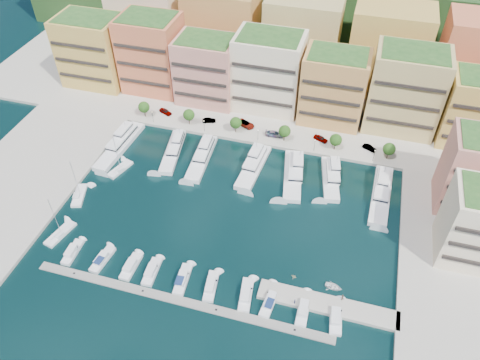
# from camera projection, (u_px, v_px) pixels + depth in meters

# --- Properties ---
(ground) EXTENTS (400.00, 400.00, 0.00)m
(ground) POSITION_uv_depth(u_px,v_px,m) (229.00, 212.00, 127.82)
(ground) COLOR black
(ground) RESTS_ON ground
(north_quay) EXTENTS (220.00, 64.00, 2.00)m
(north_quay) POSITION_uv_depth(u_px,v_px,m) (279.00, 92.00, 171.29)
(north_quay) COLOR #9E998E
(north_quay) RESTS_ON ground
(east_quay) EXTENTS (34.00, 76.00, 2.00)m
(east_quay) POSITION_uv_depth(u_px,v_px,m) (472.00, 289.00, 109.76)
(east_quay) COLOR #9E998E
(east_quay) RESTS_ON ground
(west_quay) EXTENTS (34.00, 76.00, 2.00)m
(west_quay) POSITION_uv_depth(u_px,v_px,m) (16.00, 188.00, 134.65)
(west_quay) COLOR #9E998E
(west_quay) RESTS_ON ground
(hillside) EXTENTS (240.00, 40.00, 58.00)m
(hillside) POSITION_uv_depth(u_px,v_px,m) (302.00, 35.00, 204.95)
(hillside) COLOR black
(hillside) RESTS_ON ground
(south_pontoon) EXTENTS (72.00, 2.20, 0.35)m
(south_pontoon) POSITION_uv_depth(u_px,v_px,m) (179.00, 301.00, 107.38)
(south_pontoon) COLOR gray
(south_pontoon) RESTS_ON ground
(finger_pier) EXTENTS (32.00, 5.00, 2.00)m
(finger_pier) POSITION_uv_depth(u_px,v_px,m) (327.00, 306.00, 106.37)
(finger_pier) COLOR #9E998E
(finger_pier) RESTS_ON ground
(apartment_0) EXTENTS (22.00, 16.50, 24.80)m
(apartment_0) POSITION_uv_depth(u_px,v_px,m) (93.00, 50.00, 167.01)
(apartment_0) COLOR gold
(apartment_0) RESTS_ON north_quay
(apartment_1) EXTENTS (20.00, 16.50, 26.80)m
(apartment_1) POSITION_uv_depth(u_px,v_px,m) (152.00, 54.00, 163.32)
(apartment_1) COLOR #D66747
(apartment_1) RESTS_ON north_quay
(apartment_2) EXTENTS (20.00, 15.50, 22.80)m
(apartment_2) POSITION_uv_depth(u_px,v_px,m) (207.00, 70.00, 159.06)
(apartment_2) COLOR tan
(apartment_2) RESTS_ON north_quay
(apartment_3) EXTENTS (22.00, 16.50, 25.80)m
(apartment_3) POSITION_uv_depth(u_px,v_px,m) (269.00, 72.00, 155.23)
(apartment_3) COLOR #F8DFC0
(apartment_3) RESTS_ON north_quay
(apartment_4) EXTENTS (20.00, 15.50, 23.80)m
(apartment_4) POSITION_uv_depth(u_px,v_px,m) (334.00, 87.00, 150.09)
(apartment_4) COLOR #C38B49
(apartment_4) RESTS_ON north_quay
(apartment_5) EXTENTS (22.00, 16.50, 26.80)m
(apartment_5) POSITION_uv_depth(u_px,v_px,m) (405.00, 90.00, 146.05)
(apartment_5) COLOR tan
(apartment_5) RESTS_ON north_quay
(apartment_6) EXTENTS (20.00, 15.50, 22.80)m
(apartment_6) POSITION_uv_depth(u_px,v_px,m) (479.00, 110.00, 141.60)
(apartment_6) COLOR gold
(apartment_6) RESTS_ON north_quay
(apartment_east_a) EXTENTS (18.00, 14.50, 22.80)m
(apartment_east_a) POSITION_uv_depth(u_px,v_px,m) (480.00, 173.00, 120.97)
(apartment_east_a) COLOR tan
(apartment_east_a) RESTS_ON east_quay
(backblock_0) EXTENTS (26.00, 18.00, 30.00)m
(backblock_0) POSITION_uv_depth(u_px,v_px,m) (148.00, 19.00, 179.80)
(backblock_0) COLOR #F8DFC0
(backblock_0) RESTS_ON north_quay
(backblock_1) EXTENTS (26.00, 18.00, 30.00)m
(backblock_1) POSITION_uv_depth(u_px,v_px,m) (222.00, 29.00, 173.78)
(backblock_1) COLOR #C38B49
(backblock_1) RESTS_ON north_quay
(backblock_2) EXTENTS (26.00, 18.00, 30.00)m
(backblock_2) POSITION_uv_depth(u_px,v_px,m) (302.00, 39.00, 167.76)
(backblock_2) COLOR tan
(backblock_2) RESTS_ON north_quay
(backblock_3) EXTENTS (26.00, 18.00, 30.00)m
(backblock_3) POSITION_uv_depth(u_px,v_px,m) (387.00, 50.00, 161.74)
(backblock_3) COLOR gold
(backblock_3) RESTS_ON north_quay
(backblock_4) EXTENTS (26.00, 18.00, 30.00)m
(backblock_4) POSITION_uv_depth(u_px,v_px,m) (480.00, 62.00, 155.72)
(backblock_4) COLOR #D66747
(backblock_4) RESTS_ON north_quay
(tree_0) EXTENTS (3.80, 3.80, 5.65)m
(tree_0) POSITION_uv_depth(u_px,v_px,m) (144.00, 107.00, 156.09)
(tree_0) COLOR #473323
(tree_0) RESTS_ON north_quay
(tree_1) EXTENTS (3.80, 3.80, 5.65)m
(tree_1) POSITION_uv_depth(u_px,v_px,m) (189.00, 115.00, 152.88)
(tree_1) COLOR #473323
(tree_1) RESTS_ON north_quay
(tree_2) EXTENTS (3.80, 3.80, 5.65)m
(tree_2) POSITION_uv_depth(u_px,v_px,m) (236.00, 123.00, 149.67)
(tree_2) COLOR #473323
(tree_2) RESTS_ON north_quay
(tree_3) EXTENTS (3.80, 3.80, 5.65)m
(tree_3) POSITION_uv_depth(u_px,v_px,m) (285.00, 131.00, 146.46)
(tree_3) COLOR #473323
(tree_3) RESTS_ON north_quay
(tree_4) EXTENTS (3.80, 3.80, 5.65)m
(tree_4) POSITION_uv_depth(u_px,v_px,m) (336.00, 140.00, 143.25)
(tree_4) COLOR #473323
(tree_4) RESTS_ON north_quay
(tree_5) EXTENTS (3.80, 3.80, 5.65)m
(tree_5) POSITION_uv_depth(u_px,v_px,m) (389.00, 149.00, 140.03)
(tree_5) COLOR #473323
(tree_5) RESTS_ON north_quay
(lamppost_0) EXTENTS (0.30, 0.30, 4.20)m
(lamppost_0) POSITION_uv_depth(u_px,v_px,m) (153.00, 115.00, 154.30)
(lamppost_0) COLOR black
(lamppost_0) RESTS_ON north_quay
(lamppost_1) EXTENTS (0.30, 0.30, 4.20)m
(lamppost_1) POSITION_uv_depth(u_px,v_px,m) (204.00, 124.00, 150.69)
(lamppost_1) COLOR black
(lamppost_1) RESTS_ON north_quay
(lamppost_2) EXTENTS (0.30, 0.30, 4.20)m
(lamppost_2) POSITION_uv_depth(u_px,v_px,m) (258.00, 133.00, 147.08)
(lamppost_2) COLOR black
(lamppost_2) RESTS_ON north_quay
(lamppost_3) EXTENTS (0.30, 0.30, 4.20)m
(lamppost_3) POSITION_uv_depth(u_px,v_px,m) (315.00, 143.00, 143.46)
(lamppost_3) COLOR black
(lamppost_3) RESTS_ON north_quay
(lamppost_4) EXTENTS (0.30, 0.30, 4.20)m
(lamppost_4) POSITION_uv_depth(u_px,v_px,m) (374.00, 154.00, 139.85)
(lamppost_4) COLOR black
(lamppost_4) RESTS_ON north_quay
(yacht_0) EXTENTS (6.27, 24.84, 7.30)m
(yacht_0) POSITION_uv_depth(u_px,v_px,m) (121.00, 143.00, 147.71)
(yacht_0) COLOR white
(yacht_0) RESTS_ON ground
(yacht_1) EXTENTS (7.46, 20.99, 7.30)m
(yacht_1) POSITION_uv_depth(u_px,v_px,m) (174.00, 149.00, 145.60)
(yacht_1) COLOR white
(yacht_1) RESTS_ON ground
(yacht_2) EXTENTS (5.90, 21.57, 7.30)m
(yacht_2) POSITION_uv_depth(u_px,v_px,m) (202.00, 155.00, 143.38)
(yacht_2) COLOR white
(yacht_2) RESTS_ON ground
(yacht_3) EXTENTS (6.43, 20.89, 7.30)m
(yacht_3) POSITION_uv_depth(u_px,v_px,m) (254.00, 164.00, 140.35)
(yacht_3) COLOR white
(yacht_3) RESTS_ON ground
(yacht_4) EXTENTS (8.61, 22.11, 7.30)m
(yacht_4) POSITION_uv_depth(u_px,v_px,m) (293.00, 173.00, 137.65)
(yacht_4) COLOR white
(yacht_4) RESTS_ON ground
(yacht_5) EXTENTS (7.77, 18.82, 7.30)m
(yacht_5) POSITION_uv_depth(u_px,v_px,m) (331.00, 176.00, 136.48)
(yacht_5) COLOR white
(yacht_5) RESTS_ON ground
(yacht_6) EXTENTS (5.52, 23.98, 7.30)m
(yacht_6) POSITION_uv_depth(u_px,v_px,m) (381.00, 192.00, 131.75)
(yacht_6) COLOR white
(yacht_6) RESTS_ON ground
(cruiser_0) EXTENTS (2.74, 8.01, 2.55)m
(cruiser_0) POSITION_uv_depth(u_px,v_px,m) (73.00, 252.00, 116.94)
(cruiser_0) COLOR white
(cruiser_0) RESTS_ON ground
(cruiser_1) EXTENTS (3.36, 8.43, 2.66)m
(cruiser_1) POSITION_uv_depth(u_px,v_px,m) (102.00, 260.00, 115.25)
(cruiser_1) COLOR white
(cruiser_1) RESTS_ON ground
(cruiser_2) EXTENTS (2.72, 7.99, 2.55)m
(cruiser_2) POSITION_uv_depth(u_px,v_px,m) (131.00, 267.00, 113.73)
(cruiser_2) COLOR white
(cruiser_2) RESTS_ON ground
(cruiser_3) EXTENTS (3.08, 8.11, 2.55)m
(cruiser_3) POSITION_uv_depth(u_px,v_px,m) (152.00, 272.00, 112.63)
(cruiser_3) COLOR white
(cruiser_3) RESTS_ON ground
(cruiser_4) EXTENTS (3.27, 8.89, 2.66)m
(cruiser_4) POSITION_uv_depth(u_px,v_px,m) (183.00, 279.00, 110.99)
(cruiser_4) COLOR white
(cruiser_4) RESTS_ON ground
(cruiser_5) EXTENTS (3.56, 8.62, 2.55)m
(cruiser_5) POSITION_uv_depth(u_px,v_px,m) (211.00, 286.00, 109.60)
(cruiser_5) COLOR white
(cruiser_5) RESTS_ON ground
(cruiser_6) EXTENTS (3.79, 9.23, 2.55)m
(cruiser_6) POSITION_uv_depth(u_px,v_px,m) (246.00, 295.00, 107.89)
(cruiser_6) COLOR white
(cruiser_6) RESTS_ON ground
(cruiser_7) EXTENTS (3.34, 9.40, 2.66)m
(cruiser_7) POSITION_uv_depth(u_px,v_px,m) (270.00, 301.00, 106.71)
(cruiser_7) COLOR white
(cruiser_7) RESTS_ON ground
(cruiser_8) EXTENTS (2.63, 8.93, 2.55)m
(cruiser_8) POSITION_uv_depth(u_px,v_px,m) (303.00, 309.00, 105.19)
(cruiser_8) COLOR white
(cruiser_8) RESTS_ON ground
(cruiser_9) EXTENTS (3.57, 9.09, 2.55)m
(cruiser_9) POSITION_uv_depth(u_px,v_px,m) (336.00, 317.00, 103.73)
(cruiser_9) COLOR white
(cruiser_9) RESTS_ON ground
(sailboat_0) EXTENTS (4.74, 9.58, 13.20)m
(sailboat_0) POSITION_uv_depth(u_px,v_px,m) (60.00, 234.00, 121.58)
(sailboat_0) COLOR white
(sailboat_0) RESTS_ON ground
(sailboat_2) EXTENTS (5.19, 9.06, 13.20)m
(sailboat_2) POSITION_uv_depth(u_px,v_px,m) (120.00, 169.00, 139.96)
(sailboat_2) COLOR white
(sailboat_2) RESTS_ON ground
(sailboat_1) EXTENTS (5.38, 9.28, 13.20)m
(sailboat_1) POSITION_uv_depth(u_px,v_px,m) (79.00, 196.00, 131.82)
(sailboat_1) COLOR white
(sailboat_1) RESTS_ON ground
(tender_1) EXTENTS (1.68, 1.55, 0.73)m
(tender_1) POSITION_uv_depth(u_px,v_px,m) (294.00, 276.00, 111.87)
(tender_1) COLOR beige
(tender_1) RESTS_ON ground
(tender_2) EXTENTS (4.49, 3.55, 0.84)m
(tender_2) POSITION_uv_depth(u_px,v_px,m) (333.00, 287.00, 109.65)
(tender_2) COLOR white
(tender_2) RESTS_ON ground
(car_0) EXTENTS (5.14, 3.63, 1.62)m
(car_0) POSITION_uv_depth(u_px,v_px,m) (165.00, 111.00, 159.34)
(car_0) COLOR gray
(car_0) RESTS_ON north_quay
(car_1) EXTENTS (4.66, 2.92, 1.45)m
(car_1) POSITION_uv_depth(u_px,v_px,m) (209.00, 120.00, 155.75)
(car_1) COLOR gray
(car_1) RESTS_ON north_quay
(car_2) EXTENTS (6.77, 5.13, 1.71)m
(car_2) POSITION_uv_depth(u_px,v_px,m) (246.00, 124.00, 154.12)
(car_2) COLOR gray
(car_2) RESTS_ON north_quay
(car_3) EXTENTS (5.91, 2.94, 1.65)m
(car_3) POSITION_uv_depth(u_px,v_px,m) (274.00, 134.00, 150.24)
(car_3) COLOR gray
(car_3) RESTS_ON north_quay
(car_4) EXTENTS (5.03, 3.51, 1.59)m
(car_4) POSITION_uv_depth(u_px,v_px,m) (321.00, 138.00, 148.52)
(car_4) COLOR gray
(car_4) RESTS_ON north_quay
(car_5) EXTENTS (4.57, 3.17, 1.43)m
(car_5) POSITION_uv_depth(u_px,v_px,m) (369.00, 148.00, 145.24)
(car_5) COLOR gray
(car_5) RESTS_ON north_quay
(person_0) EXTENTS (0.59, 0.67, 1.55)m
(person_0) POSITION_uv_depth(u_px,v_px,m) (295.00, 302.00, 105.23)
(person_0) COLOR #292B52
(person_0) RESTS_ON finger_pier
(person_1) EXTENTS (1.11, 1.06, 1.81)m
(person_1) POSITION_uv_depth(u_px,v_px,m) (342.00, 297.00, 105.90)
(person_1) COLOR #503C30
(person_1) RESTS_ON finger_pier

